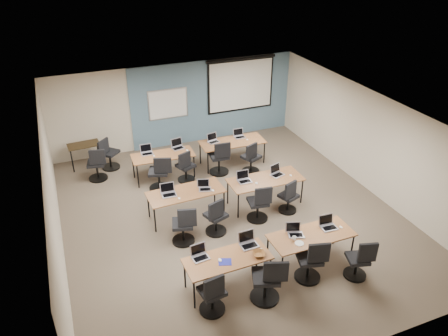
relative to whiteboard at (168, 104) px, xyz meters
name	(u,v)px	position (x,y,z in m)	size (l,w,h in m)	color
floor	(230,215)	(0.30, -4.43, -1.45)	(8.00, 9.00, 0.02)	#6B6354
ceiling	(231,115)	(0.30, -4.43, 1.25)	(8.00, 9.00, 0.02)	white
wall_back	(177,105)	(0.30, 0.07, -0.10)	(8.00, 0.04, 2.70)	beige
wall_front	(343,299)	(0.30, -8.93, -0.10)	(8.00, 0.04, 2.70)	beige
wall_left	(53,203)	(-3.70, -4.43, -0.10)	(0.04, 9.00, 2.70)	beige
wall_right	(369,141)	(4.30, -4.43, -0.10)	(0.04, 9.00, 2.70)	beige
blue_accent_panel	(213,100)	(1.55, 0.04, -0.10)	(5.50, 0.04, 2.70)	#3D5977
whiteboard	(168,104)	(0.00, 0.00, 0.00)	(1.28, 0.03, 0.98)	silver
projector_screen	(241,82)	(2.50, -0.02, 0.44)	(2.40, 0.10, 1.82)	black
training_table_front_left	(227,260)	(-0.72, -6.72, -0.77)	(1.70, 0.71, 0.73)	olive
training_table_front_right	(311,236)	(1.20, -6.68, -0.76)	(1.81, 0.75, 0.73)	#A8734B
training_table_mid_left	(186,193)	(-0.74, -4.09, -0.76)	(1.87, 0.78, 0.73)	brown
training_table_mid_right	(265,180)	(1.34, -4.27, -0.76)	(1.92, 0.80, 0.73)	brown
training_table_back_left	(163,156)	(-0.74, -1.98, -0.77)	(1.75, 0.73, 0.73)	olive
training_table_back_right	(232,143)	(1.41, -1.91, -0.76)	(1.94, 0.81, 0.73)	olive
laptop_0	(200,254)	(-1.20, -6.48, -0.66)	(0.32, 0.28, 0.25)	silver
mouse_0	(220,260)	(-0.87, -6.72, -0.71)	(0.06, 0.10, 0.04)	white
task_chair_0	(213,296)	(-1.22, -7.24, -1.05)	(0.50, 0.50, 0.98)	black
laptop_1	(248,242)	(-0.17, -6.48, -0.65)	(0.36, 0.30, 0.27)	silver
mouse_1	(262,250)	(0.01, -6.75, -0.71)	(0.06, 0.10, 0.04)	white
task_chair_1	(268,283)	(-0.14, -7.33, -1.01)	(0.60, 0.57, 1.05)	black
laptop_2	(295,232)	(0.87, -6.53, -0.66)	(0.31, 0.27, 0.24)	#B7B7BA
mouse_2	(304,237)	(0.99, -6.71, -0.71)	(0.06, 0.10, 0.03)	white
task_chair_2	(311,263)	(0.92, -7.15, -1.03)	(0.54, 0.54, 1.02)	black
laptop_3	(328,224)	(1.66, -6.58, -0.66)	(0.34, 0.29, 0.26)	silver
mouse_3	(341,227)	(1.91, -6.71, -0.71)	(0.06, 0.09, 0.03)	white
task_chair_3	(359,262)	(1.88, -7.46, -1.06)	(0.48, 0.47, 0.95)	black
laptop_4	(168,192)	(-1.15, -4.04, -0.65)	(0.35, 0.30, 0.26)	#AEAEB9
mouse_4	(179,198)	(-0.97, -4.33, -0.71)	(0.06, 0.09, 0.03)	white
task_chair_4	(184,228)	(-1.09, -5.06, -1.04)	(0.53, 0.52, 1.00)	black
laptop_5	(204,187)	(-0.27, -4.14, -0.66)	(0.30, 0.26, 0.23)	#ACACAC
mouse_5	(213,190)	(-0.11, -4.30, -0.71)	(0.06, 0.10, 0.04)	white
task_chair_5	(216,219)	(-0.30, -5.00, -1.04)	(0.52, 0.50, 0.98)	black
laptop_6	(244,179)	(0.79, -4.15, -0.66)	(0.34, 0.29, 0.26)	#BCBCC1
mouse_6	(256,183)	(1.02, -4.39, -0.71)	(0.06, 0.10, 0.04)	white
task_chair_6	(259,206)	(0.87, -4.89, -1.04)	(0.52, 0.52, 1.00)	black
laptop_7	(277,172)	(1.71, -4.16, -0.66)	(0.34, 0.28, 0.25)	#B8B8C5
mouse_7	(291,175)	(2.02, -4.36, -0.71)	(0.06, 0.09, 0.03)	white
task_chair_7	(289,199)	(1.71, -4.85, -1.06)	(0.48, 0.46, 0.95)	black
laptop_8	(147,151)	(-1.14, -1.73, -0.66)	(0.33, 0.28, 0.25)	silver
mouse_8	(154,156)	(-0.99, -1.97, -0.71)	(0.05, 0.09, 0.03)	white
task_chair_8	(160,176)	(-1.01, -2.60, -1.01)	(0.60, 0.58, 1.05)	black
laptop_9	(178,146)	(-0.23, -1.71, -0.66)	(0.35, 0.30, 0.26)	#AAAAB6
mouse_9	(187,150)	(-0.03, -1.99, -0.71)	(0.06, 0.10, 0.04)	white
task_chair_9	(186,169)	(-0.23, -2.42, -1.05)	(0.52, 0.49, 0.97)	black
laptop_10	(213,140)	(0.87, -1.71, -0.66)	(0.33, 0.28, 0.25)	#B5B5B5
mouse_10	(220,145)	(0.98, -2.00, -0.71)	(0.07, 0.10, 0.04)	white
task_chair_10	(220,160)	(0.83, -2.36, -1.01)	(0.58, 0.58, 1.05)	black
laptop_11	(239,135)	(1.73, -1.69, -0.66)	(0.32, 0.27, 0.25)	silver
mouse_11	(247,140)	(1.87, -1.97, -0.71)	(0.06, 0.09, 0.03)	white
task_chair_11	(251,160)	(1.68, -2.67, -1.04)	(0.56, 0.52, 1.00)	black
blue_mousepad	(225,262)	(-0.80, -6.80, -0.72)	(0.25, 0.21, 0.01)	navy
snack_bowl	(259,254)	(-0.11, -6.86, -0.68)	(0.29, 0.29, 0.07)	brown
snack_plate	(299,243)	(0.81, -6.84, -0.71)	(0.19, 0.19, 0.01)	white
coffee_cup	(294,238)	(0.76, -6.71, -0.67)	(0.07, 0.07, 0.07)	silver
utility_table	(84,147)	(-2.75, -0.48, -0.80)	(0.91, 0.50, 0.75)	#2F2312
spare_chair_a	(108,156)	(-2.12, -0.87, -1.03)	(0.64, 0.54, 1.01)	black
spare_chair_b	(97,167)	(-2.52, -1.41, -1.03)	(0.54, 0.54, 1.01)	black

